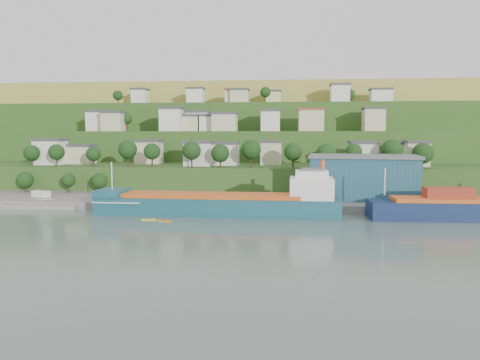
# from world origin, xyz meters

# --- Properties ---
(ground) EXTENTS (500.00, 500.00, 0.00)m
(ground) POSITION_xyz_m (0.00, 0.00, 0.00)
(ground) COLOR #4B5B54
(ground) RESTS_ON ground
(quay) EXTENTS (220.00, 26.00, 4.00)m
(quay) POSITION_xyz_m (20.00, 28.00, 0.00)
(quay) COLOR slate
(quay) RESTS_ON ground
(pebble_beach) EXTENTS (40.00, 18.00, 2.40)m
(pebble_beach) POSITION_xyz_m (-55.00, 22.00, 0.00)
(pebble_beach) COLOR slate
(pebble_beach) RESTS_ON ground
(hillside) EXTENTS (360.00, 210.63, 96.00)m
(hillside) POSITION_xyz_m (0.01, 168.67, 0.08)
(hillside) COLOR #284719
(hillside) RESTS_ON ground
(cargo_ship_near) EXTENTS (63.25, 11.18, 16.21)m
(cargo_ship_near) POSITION_xyz_m (6.72, 10.40, 2.59)
(cargo_ship_near) COLOR #154551
(cargo_ship_near) RESTS_ON ground
(warehouse) EXTENTS (32.84, 22.18, 12.80)m
(warehouse) POSITION_xyz_m (45.00, 31.00, 8.43)
(warehouse) COLOR #1C4D56
(warehouse) RESTS_ON quay
(caravan) EXTENTS (6.29, 4.43, 2.71)m
(caravan) POSITION_xyz_m (-50.82, 24.29, 2.55)
(caravan) COLOR silver
(caravan) RESTS_ON pebble_beach
(dinghy) EXTENTS (4.47, 3.07, 0.84)m
(dinghy) POSITION_xyz_m (-46.79, 19.47, 1.62)
(dinghy) COLOR silver
(dinghy) RESTS_ON pebble_beach
(kayak_orange) EXTENTS (3.70, 1.74, 0.92)m
(kayak_orange) POSITION_xyz_m (-6.43, -0.40, 0.27)
(kayak_orange) COLOR orange
(kayak_orange) RESTS_ON ground
(kayak_yellow) EXTENTS (3.58, 1.16, 0.88)m
(kayak_yellow) POSITION_xyz_m (-10.71, 1.06, 0.26)
(kayak_yellow) COLOR yellow
(kayak_yellow) RESTS_ON ground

